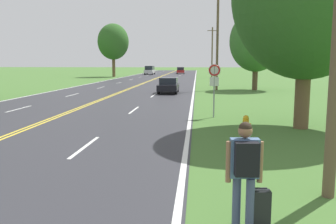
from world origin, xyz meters
TOP-DOWN VIEW (x-y plane):
  - hitchhiker_person at (7.82, 2.16)m, footprint 0.61×0.43m
  - suitcase at (8.07, 2.20)m, footprint 0.39×0.20m
  - fire_hydrant at (8.97, 10.55)m, footprint 0.40×0.24m
  - traffic_sign at (7.88, 14.19)m, footprint 0.60×0.10m
  - utility_pole_midground at (8.97, 32.24)m, footprint 1.80×0.24m
  - utility_pole_far at (9.62, 60.77)m, footprint 1.80×0.24m
  - tree_mid_treeline at (12.77, 32.54)m, footprint 5.20×5.20m
  - tree_far_back at (-8.89, 63.76)m, footprint 5.86×5.86m
  - car_black_sedan_nearest at (4.49, 28.13)m, footprint 1.71×3.97m
  - car_silver_suv_approaching at (-3.66, 76.45)m, footprint 2.04×4.84m
  - car_red_van_mid_near at (2.99, 82.77)m, footprint 2.04×4.79m

SIDE VIEW (x-z plane):
  - suitcase at x=8.07m, z-range -0.02..0.67m
  - fire_hydrant at x=8.97m, z-range 0.00..0.67m
  - car_black_sedan_nearest at x=4.49m, z-range 0.02..1.41m
  - car_red_van_mid_near at x=2.99m, z-range 0.05..1.66m
  - car_silver_suv_approaching at x=-3.66m, z-range 0.05..2.01m
  - hitchhiker_person at x=7.82m, z-range 0.20..1.98m
  - traffic_sign at x=7.88m, z-range 0.68..3.32m
  - utility_pole_far at x=9.62m, z-range 0.16..9.03m
  - tree_mid_treeline at x=12.77m, z-range 0.89..8.68m
  - utility_pole_midground at x=8.97m, z-range 0.16..10.14m
  - tree_far_back at x=-8.89m, z-range 1.60..11.59m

